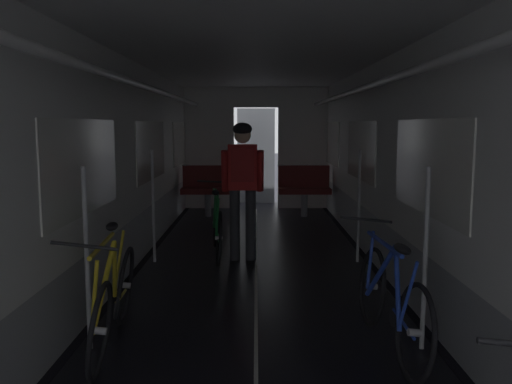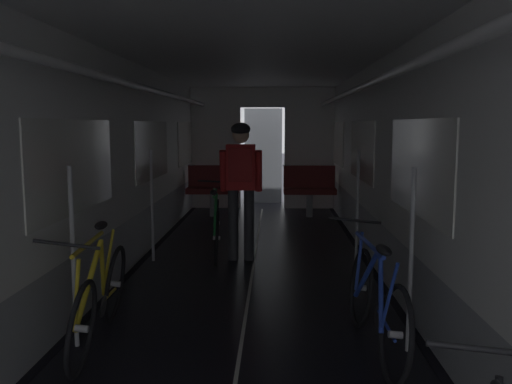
# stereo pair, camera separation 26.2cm
# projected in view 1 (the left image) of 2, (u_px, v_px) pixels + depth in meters

# --- Properties ---
(train_car_shell) EXTENTS (3.14, 12.34, 2.57)m
(train_car_shell) POSITION_uv_depth(u_px,v_px,m) (256.00, 125.00, 5.35)
(train_car_shell) COLOR black
(train_car_shell) RESTS_ON ground
(bench_seat_far_left) EXTENTS (0.98, 0.51, 0.95)m
(bench_seat_far_left) POSITION_uv_depth(u_px,v_px,m) (208.00, 186.00, 9.93)
(bench_seat_far_left) COLOR gray
(bench_seat_far_left) RESTS_ON ground
(bench_seat_far_right) EXTENTS (0.98, 0.51, 0.95)m
(bench_seat_far_right) POSITION_uv_depth(u_px,v_px,m) (304.00, 186.00, 9.93)
(bench_seat_far_right) COLOR gray
(bench_seat_far_right) RESTS_ON ground
(bicycle_yellow) EXTENTS (0.44, 1.69, 0.96)m
(bicycle_yellow) POSITION_uv_depth(u_px,v_px,m) (113.00, 299.00, 4.06)
(bicycle_yellow) COLOR black
(bicycle_yellow) RESTS_ON ground
(bicycle_blue) EXTENTS (0.44, 1.69, 0.95)m
(bicycle_blue) POSITION_uv_depth(u_px,v_px,m) (391.00, 301.00, 4.02)
(bicycle_blue) COLOR black
(bicycle_blue) RESTS_ON ground
(person_cyclist_aisle) EXTENTS (0.53, 0.40, 1.73)m
(person_cyclist_aisle) POSITION_uv_depth(u_px,v_px,m) (243.00, 176.00, 6.59)
(person_cyclist_aisle) COLOR #2D2D33
(person_cyclist_aisle) RESTS_ON ground
(bicycle_green_in_aisle) EXTENTS (0.44, 1.69, 0.94)m
(bicycle_green_in_aisle) POSITION_uv_depth(u_px,v_px,m) (217.00, 226.00, 6.94)
(bicycle_green_in_aisle) COLOR black
(bicycle_green_in_aisle) RESTS_ON ground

